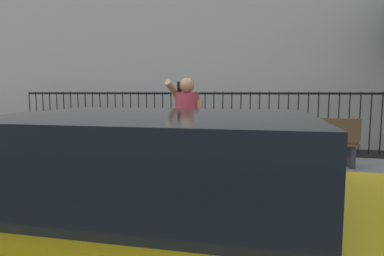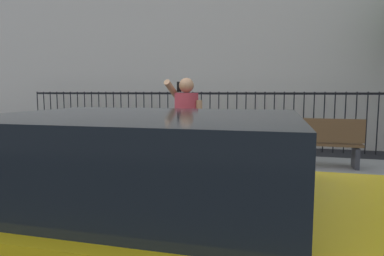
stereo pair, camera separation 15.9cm
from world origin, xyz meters
TOP-DOWN VIEW (x-y plane):
  - ground_plane at (0.00, 0.00)m, footprint 60.00×60.00m
  - sidewalk at (0.00, 2.20)m, footprint 28.00×4.40m
  - iron_fence at (0.00, 5.90)m, footprint 12.03×0.04m
  - taxi_yellow at (1.17, -1.39)m, footprint 4.24×1.93m
  - pedestrian_on_phone at (0.59, 1.14)m, footprint 0.69×0.49m
  - street_bench at (2.56, 3.31)m, footprint 1.60×0.45m

SIDE VIEW (x-z plane):
  - ground_plane at x=0.00m, z-range 0.00..0.00m
  - sidewalk at x=0.00m, z-range 0.00..0.15m
  - street_bench at x=2.56m, z-range 0.18..1.13m
  - taxi_yellow at x=1.17m, z-range -0.02..1.43m
  - iron_fence at x=0.00m, z-range 0.22..1.82m
  - pedestrian_on_phone at x=0.59m, z-range 0.28..1.93m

